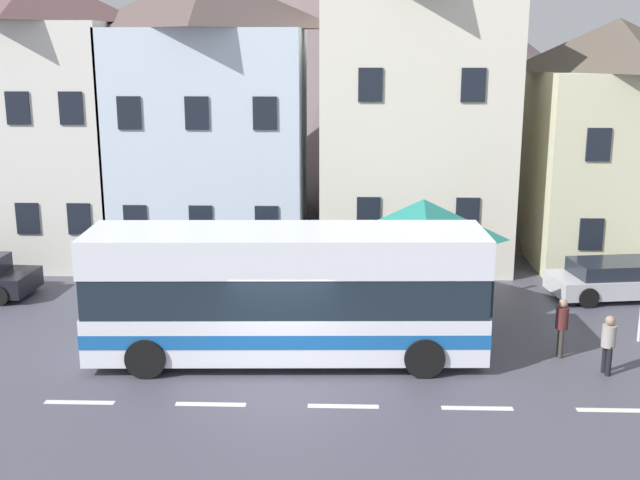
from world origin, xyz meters
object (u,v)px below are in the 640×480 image
(public_bench, at_px, (385,283))
(bus_shelter, at_px, (423,220))
(townhouse_01, at_px, (47,120))
(hilltop_castle, at_px, (369,44))
(pedestrian_02, at_px, (608,340))
(parked_car_01, at_px, (619,279))
(townhouse_03, at_px, (414,97))
(townhouse_02, at_px, (211,120))
(transit_bus, at_px, (287,295))
(pedestrian_01, at_px, (562,322))
(pedestrian_00, at_px, (434,304))
(townhouse_04, at_px, (610,141))

(public_bench, bearing_deg, bus_shelter, -62.93)
(townhouse_01, distance_m, bus_shelter, 14.94)
(hilltop_castle, height_order, pedestrian_02, hilltop_castle)
(parked_car_01, bearing_deg, public_bench, 173.54)
(townhouse_03, height_order, public_bench, townhouse_03)
(townhouse_02, xyz_separation_m, transit_bus, (3.50, -9.91, -3.54))
(pedestrian_01, bearing_deg, transit_bus, -177.01)
(townhouse_01, xyz_separation_m, townhouse_03, (13.47, 0.54, 0.83))
(transit_bus, bearing_deg, pedestrian_00, 21.27)
(townhouse_03, xyz_separation_m, hilltop_castle, (-1.11, 19.86, 1.96))
(parked_car_01, relative_size, public_bench, 3.18)
(townhouse_01, bearing_deg, townhouse_04, 2.20)
(hilltop_castle, bearing_deg, parked_car_01, -73.24)
(transit_bus, bearing_deg, townhouse_01, 132.08)
(townhouse_01, bearing_deg, townhouse_03, 2.30)
(townhouse_02, relative_size, public_bench, 7.17)
(townhouse_02, bearing_deg, parked_car_01, -17.80)
(townhouse_03, xyz_separation_m, bus_shelter, (-0.21, -7.02, -3.09))
(transit_bus, height_order, public_bench, transit_bus)
(bus_shelter, bearing_deg, pedestrian_00, -82.58)
(townhouse_04, distance_m, pedestrian_02, 12.34)
(townhouse_03, height_order, pedestrian_02, townhouse_03)
(transit_bus, height_order, pedestrian_00, transit_bus)
(townhouse_04, xyz_separation_m, pedestrian_00, (-7.33, -8.89, -3.48))
(pedestrian_01, bearing_deg, townhouse_04, 67.76)
(bus_shelter, bearing_deg, townhouse_03, 88.32)
(pedestrian_00, bearing_deg, pedestrian_01, -22.99)
(pedestrian_00, distance_m, pedestrian_01, 3.42)
(townhouse_01, relative_size, public_bench, 7.15)
(pedestrian_02, bearing_deg, bus_shelter, 136.03)
(parked_car_01, xyz_separation_m, public_bench, (-7.52, -0.25, -0.14))
(pedestrian_01, bearing_deg, parked_car_01, 58.15)
(bus_shelter, bearing_deg, townhouse_01, 153.99)
(townhouse_02, height_order, pedestrian_00, townhouse_02)
(hilltop_castle, xyz_separation_m, pedestrian_00, (1.12, -28.49, -7.07))
(public_bench, bearing_deg, hilltop_castle, 89.83)
(bus_shelter, relative_size, pedestrian_02, 2.38)
(pedestrian_00, bearing_deg, parked_car_01, 30.85)
(townhouse_02, bearing_deg, pedestrian_00, -47.76)
(townhouse_01, height_order, parked_car_01, townhouse_01)
(hilltop_castle, distance_m, public_bench, 26.08)
(pedestrian_00, bearing_deg, pedestrian_02, -31.44)
(townhouse_04, distance_m, hilltop_castle, 21.64)
(pedestrian_02, distance_m, public_bench, 7.92)
(townhouse_02, relative_size, hilltop_castle, 0.26)
(pedestrian_02, relative_size, public_bench, 1.03)
(townhouse_03, relative_size, transit_bus, 1.20)
(bus_shelter, distance_m, pedestrian_01, 4.91)
(transit_bus, bearing_deg, hilltop_castle, 82.51)
(bus_shelter, height_order, parked_car_01, bus_shelter)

